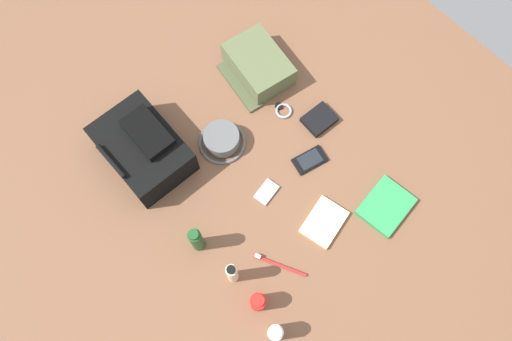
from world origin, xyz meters
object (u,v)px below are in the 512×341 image
Objects in this scene: shampoo_bottle at (197,240)px; toothpaste_tube at (275,333)px; bucket_hat at (222,140)px; paperback_novel at (386,206)px; notepad at (324,222)px; wallet at (319,119)px; cell_phone at (310,160)px; wristwatch at (283,110)px; lotion_bottle at (232,273)px; toothbrush at (277,264)px; media_player at (267,192)px; toiletry_pouch at (258,65)px; sunscreen_spray at (258,302)px; backpack at (143,148)px.

toothpaste_tube is at bearing 179.44° from shampoo_bottle.
bucket_hat is 0.67m from toothpaste_tube.
paperback_novel is 1.26× the size of notepad.
paperback_novel is at bearing 174.03° from wallet.
bucket_hat is at bearing -26.55° from toothpaste_tube.
cell_phone is 1.78× the size of wristwatch.
lotion_bottle reaches higher than toothbrush.
cell_phone is at bearing -75.05° from lotion_bottle.
cell_phone is (0.12, -0.47, -0.07)m from lotion_bottle.
shampoo_bottle is at bearing 107.84° from wristwatch.
cell_phone is (0.29, 0.07, -0.00)m from paperback_novel.
toothpaste_tube is (-0.60, 0.30, 0.03)m from bucket_hat.
wallet is (0.38, -0.06, 0.00)m from paperback_novel.
media_player is 0.25m from toothbrush.
toiletry_pouch is 0.48m from media_player.
sunscreen_spray reaches higher than cell_phone.
paperback_novel is 2.05× the size of media_player.
shampoo_bottle is at bearing 127.56° from bucket_hat.
toothpaste_tube reaches higher than bucket_hat.
media_player is at bearing -39.34° from toothpaste_tube.
toiletry_pouch reaches higher than cell_phone.
toothpaste_tube is 0.46m from media_player.
toiletry_pouch is 2.44× the size of wallet.
lotion_bottle is at bearing 131.96° from toiletry_pouch.
paperback_novel is (-0.05, -0.54, -0.04)m from sunscreen_spray.
wallet is (-0.17, -0.32, -0.01)m from bucket_hat.
toothpaste_tube reaches higher than wristwatch.
bucket_hat is 0.36m from wallet.
bucket_hat is at bearing 78.05° from wristwatch.
wallet is (0.33, -0.59, -0.04)m from sunscreen_spray.
bucket_hat reaches higher than wallet.
backpack is at bearing -5.38° from toothpaste_tube.
bucket_hat is at bearing -29.12° from sunscreen_spray.
lotion_bottle is at bearing -4.86° from toothpaste_tube.
toiletry_pouch is 3.78× the size of wristwatch.
backpack is 2.00× the size of shampoo_bottle.
wallet is (-0.12, -0.07, 0.01)m from wristwatch.
bucket_hat is 0.32m from cell_phone.
wristwatch is (-0.18, 0.04, -0.04)m from toiletry_pouch.
backpack is 0.58m from cell_phone.
wallet reaches higher than toothbrush.
sunscreen_spray is 0.85× the size of cell_phone.
sunscreen_spray is 0.98× the size of wallet.
lotion_bottle is (0.22, -0.02, 0.03)m from toothpaste_tube.
bucket_hat is at bearing -1.77° from media_player.
toiletry_pouch is 0.94m from toothpaste_tube.
backpack is at bearing 58.49° from bucket_hat.
wallet is (-0.31, -0.55, -0.06)m from backpack.
wristwatch is at bearing 1.20° from paperback_novel.
lotion_bottle is 2.37× the size of wristwatch.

